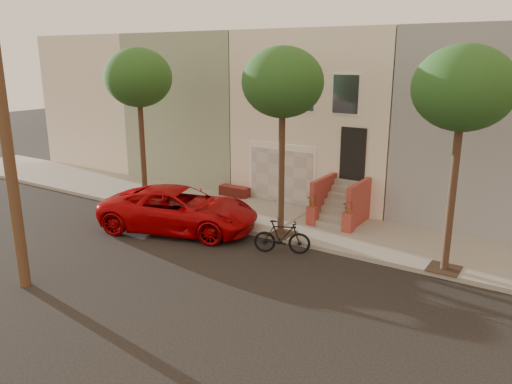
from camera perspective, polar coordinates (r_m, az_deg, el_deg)
The scene contains 9 objects.
ground at distance 15.13m, azimuth -8.11°, elevation -8.75°, with size 90.00×90.00×0.00m, color black.
sidewalk at distance 19.16m, azimuth 2.42°, elevation -3.13°, with size 40.00×3.70×0.15m, color gray.
house_row at distance 23.53m, azimuth 9.90°, elevation 9.02°, with size 33.10×11.70×7.00m.
tree_left at distance 20.48m, azimuth -13.28°, elevation 12.47°, with size 2.70×2.57×6.30m.
tree_mid at distance 16.44m, azimuth 3.05°, elevation 12.24°, with size 2.70×2.57×6.30m.
tree_right at distance 14.50m, azimuth 22.56°, elevation 10.71°, with size 2.70×2.57×6.30m.
utility_pole at distance 7.28m, azimuth 23.21°, elevation 6.63°, with size 23.60×1.22×10.00m.
pickup_truck at distance 18.19m, azimuth -8.73°, elevation -1.96°, with size 2.60×5.64×1.57m, color #AC0408.
motorcycle at distance 16.01m, azimuth 2.99°, elevation -5.13°, with size 0.51×1.82×1.09m, color black.
Camera 1 is at (9.23, -10.31, 6.13)m, focal length 35.08 mm.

